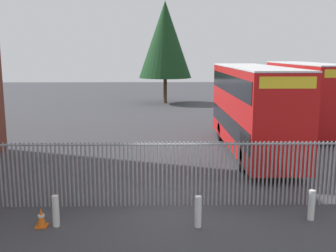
% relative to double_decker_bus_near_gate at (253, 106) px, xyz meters
% --- Properties ---
extents(ground_plane, '(100.00, 100.00, 0.00)m').
position_rel_double_decker_bus_near_gate_xyz_m(ground_plane, '(-4.36, 0.76, -2.42)').
color(ground_plane, '#3D3D42').
extents(palisade_fence, '(15.86, 0.14, 2.35)m').
position_rel_double_decker_bus_near_gate_xyz_m(palisade_fence, '(-4.64, -7.24, -1.24)').
color(palisade_fence, gray).
rests_on(palisade_fence, ground).
extents(double_decker_bus_near_gate, '(2.54, 10.81, 4.42)m').
position_rel_double_decker_bus_near_gate_xyz_m(double_decker_bus_near_gate, '(0.00, 0.00, 0.00)').
color(double_decker_bus_near_gate, red).
rests_on(double_decker_bus_near_gate, ground).
extents(double_decker_bus_behind_fence_left, '(2.54, 10.81, 4.42)m').
position_rel_double_decker_bus_near_gate_xyz_m(double_decker_bus_behind_fence_left, '(5.04, 6.39, 0.00)').
color(double_decker_bus_behind_fence_left, red).
rests_on(double_decker_bus_behind_fence_left, ground).
extents(bollard_near_left, '(0.20, 0.20, 0.95)m').
position_rel_double_decker_bus_near_gate_xyz_m(bollard_near_left, '(-7.80, -8.80, -1.95)').
color(bollard_near_left, silver).
rests_on(bollard_near_left, ground).
extents(bollard_center_front, '(0.20, 0.20, 0.95)m').
position_rel_double_decker_bus_near_gate_xyz_m(bollard_center_front, '(-3.61, -8.93, -1.95)').
color(bollard_center_front, silver).
rests_on(bollard_center_front, ground).
extents(bollard_near_right, '(0.20, 0.20, 0.95)m').
position_rel_double_decker_bus_near_gate_xyz_m(bollard_near_right, '(-0.07, -8.49, -1.95)').
color(bollard_near_right, silver).
rests_on(bollard_near_right, ground).
extents(traffic_cone_by_gate, '(0.34, 0.34, 0.59)m').
position_rel_double_decker_bus_near_gate_xyz_m(traffic_cone_by_gate, '(-8.23, -8.82, -2.13)').
color(traffic_cone_by_gate, orange).
rests_on(traffic_cone_by_gate, ground).
extents(tree_tall_back, '(5.30, 5.30, 10.17)m').
position_rel_double_decker_bus_near_gate_xyz_m(tree_tall_back, '(-4.12, 20.83, 3.95)').
color(tree_tall_back, '#4C3823').
rests_on(tree_tall_back, ground).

